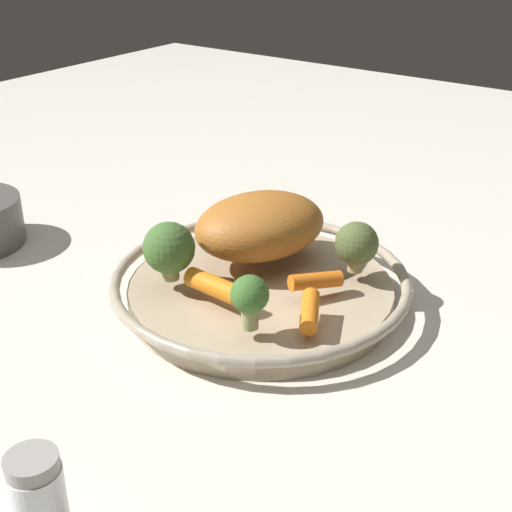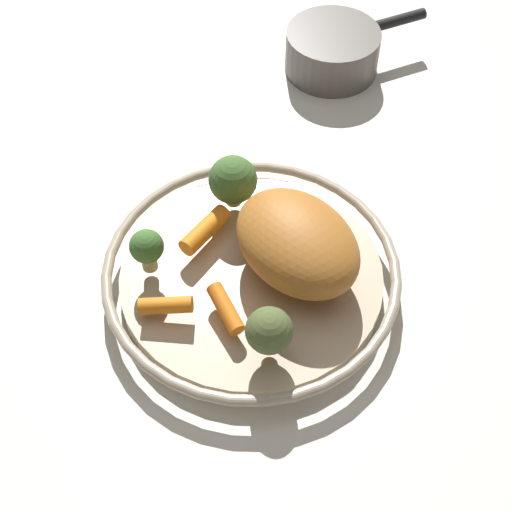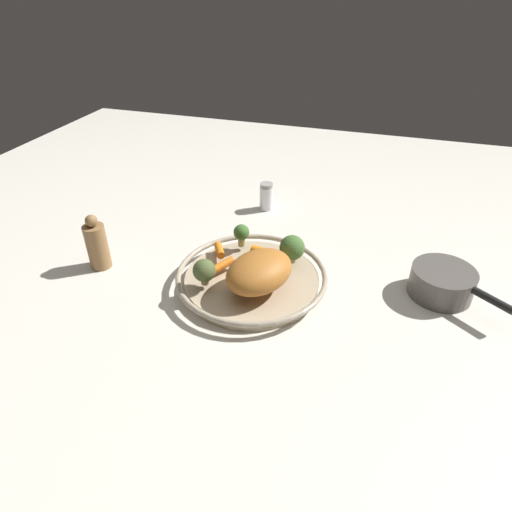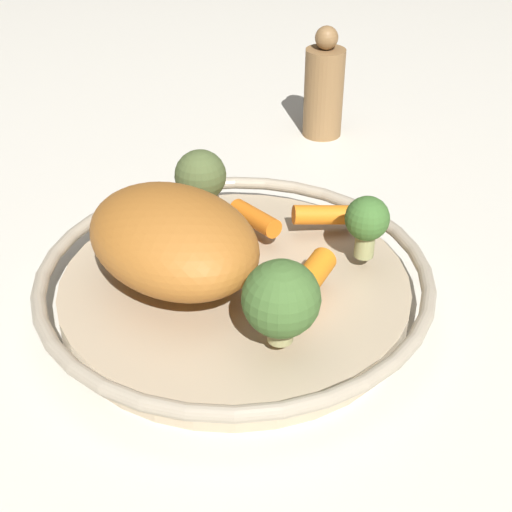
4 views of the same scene
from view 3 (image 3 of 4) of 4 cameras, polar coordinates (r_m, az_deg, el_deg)
ground_plane at (r=0.99m, az=-0.56°, el=-3.93°), size 2.32×2.32×0.00m
serving_bowl at (r=0.97m, az=-0.56°, el=-2.99°), size 0.34×0.34×0.04m
roast_chicken_piece at (r=0.90m, az=0.43°, el=-2.04°), size 0.19×0.17×0.07m
baby_carrot_back at (r=0.97m, az=-4.49°, el=-1.25°), size 0.06×0.05×0.02m
baby_carrot_center at (r=1.01m, az=1.26°, el=0.42°), size 0.03×0.07×0.02m
baby_carrot_left at (r=1.02m, az=-4.81°, el=0.78°), size 0.06×0.04×0.02m
broccoli_floret_large at (r=0.98m, az=4.74°, el=1.06°), size 0.06×0.06×0.07m
broccoli_floret_mid at (r=1.04m, az=-1.91°, el=2.99°), size 0.04×0.04×0.06m
broccoli_floret_edge at (r=0.92m, az=-6.78°, el=-1.93°), size 0.05×0.05×0.06m
salt_shaker at (r=1.28m, az=1.37°, el=7.78°), size 0.04×0.04×0.08m
pepper_mill at (r=1.08m, az=-20.06°, el=1.39°), size 0.05×0.05×0.14m
saucepan at (r=1.03m, az=23.18°, el=-3.20°), size 0.16×0.19×0.06m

